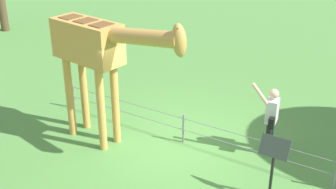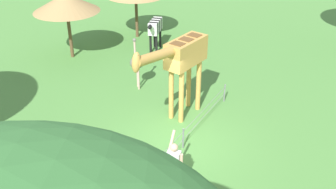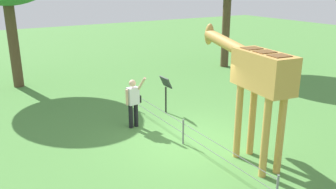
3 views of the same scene
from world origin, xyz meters
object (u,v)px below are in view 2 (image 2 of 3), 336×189
(shade_hut_near, at_px, (66,3))
(info_sign, at_px, (114,157))
(zebra, at_px, (155,28))
(visitor, at_px, (173,164))
(ostrich, at_px, (137,62))
(giraffe, at_px, (181,59))

(shade_hut_near, bearing_deg, info_sign, 48.48)
(zebra, relative_size, shade_hut_near, 0.58)
(visitor, xyz_separation_m, shade_hut_near, (-5.84, -8.83, 1.78))
(info_sign, bearing_deg, ostrich, -153.24)
(visitor, relative_size, ostrich, 0.77)
(giraffe, xyz_separation_m, info_sign, (4.15, 0.09, -1.35))
(visitor, height_order, info_sign, visitor)
(giraffe, distance_m, zebra, 6.54)
(zebra, relative_size, ostrich, 0.81)
(zebra, height_order, info_sign, zebra)
(visitor, height_order, shade_hut_near, shade_hut_near)
(ostrich, bearing_deg, giraffe, 66.55)
(visitor, bearing_deg, shade_hut_near, -123.47)
(shade_hut_near, bearing_deg, giraffe, 72.30)
(giraffe, xyz_separation_m, zebra, (-4.99, -4.07, -1.14))
(zebra, distance_m, shade_hut_near, 4.39)
(giraffe, height_order, zebra, giraffe)
(giraffe, bearing_deg, ostrich, -113.45)
(visitor, distance_m, info_sign, 1.67)
(shade_hut_near, relative_size, info_sign, 2.36)
(shade_hut_near, xyz_separation_m, info_sign, (6.44, 7.27, -1.74))
(giraffe, height_order, shade_hut_near, giraffe)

